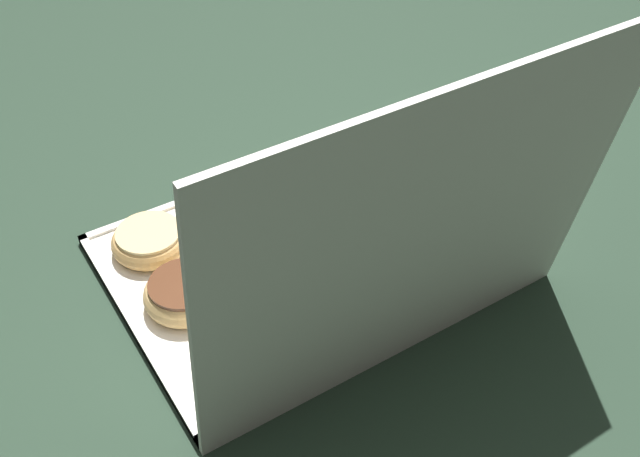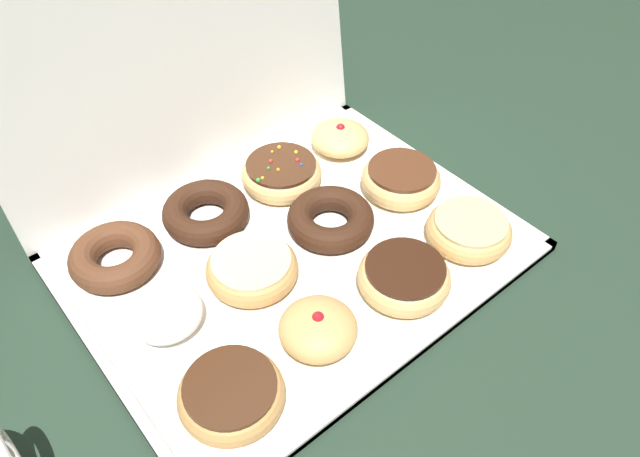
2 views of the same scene
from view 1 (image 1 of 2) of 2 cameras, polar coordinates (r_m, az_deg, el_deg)
The scene contains 16 objects.
ground_plane at distance 1.09m, azimuth -1.07°, elevation -2.24°, with size 3.00×3.00×0.00m, color #233828.
donut_box at distance 1.09m, azimuth -1.07°, elevation -2.04°, with size 0.54×0.42×0.01m.
box_lid_open at distance 0.80m, azimuth 7.91°, elevation -1.22°, with size 0.54×0.43×0.01m, color white.
chocolate_frosted_donut_0 at distance 1.23m, azimuth 3.10°, elevation 5.35°, with size 0.11×0.11×0.04m.
jelly_filled_donut_1 at distance 1.18m, azimuth -1.55°, elevation 3.58°, with size 0.09×0.09×0.05m.
chocolate_frosted_donut_2 at distance 1.14m, azimuth -7.30°, elevation 1.54°, with size 0.11×0.11×0.04m.
glazed_ring_donut_3 at distance 1.10m, azimuth -12.96°, elevation -0.88°, with size 0.11×0.11×0.04m.
powdered_filled_donut_4 at distance 1.15m, azimuth 6.92°, elevation 2.15°, with size 0.09×0.09×0.04m.
glazed_ring_donut_5 at distance 1.10m, azimuth 2.06°, elevation 0.03°, with size 0.11×0.11×0.04m.
chocolate_cake_ring_donut_6 at distance 1.05m, azimuth -3.89°, elevation -2.59°, with size 0.12×0.12×0.03m.
chocolate_frosted_donut_7 at distance 1.01m, azimuth -10.37°, elevation -4.81°, with size 0.11×0.11×0.04m.
chocolate_cake_ring_donut_8 at distance 1.09m, azimuth 10.98°, elevation -1.36°, with size 0.11×0.11×0.03m.
chocolate_cake_ring_donut_9 at distance 1.02m, azimuth 5.31°, elevation -3.95°, with size 0.12×0.12×0.03m.
sprinkle_donut_10 at distance 0.97m, azimuth -0.80°, elevation -6.57°, with size 0.12×0.12×0.04m.
jelly_filled_donut_11 at distance 0.93m, azimuth -6.88°, elevation -9.79°, with size 0.09×0.09×0.05m.
coffee_mug at distance 1.32m, azimuth 13.64°, elevation 8.21°, with size 0.11×0.09×0.10m.
Camera 1 is at (0.41, 0.68, 0.75)m, focal length 41.58 mm.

